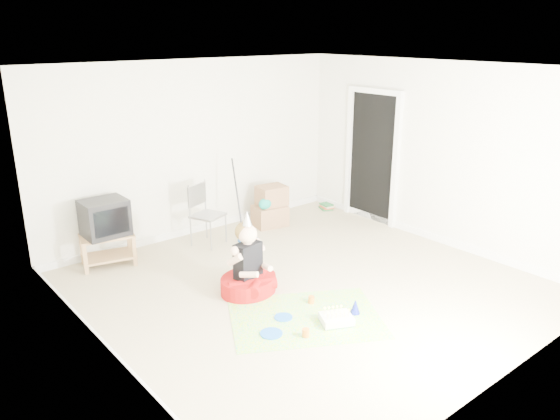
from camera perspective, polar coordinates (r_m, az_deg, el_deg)
ground at (r=6.77m, az=2.83°, el=-7.91°), size 5.00×5.00×0.00m
doorway_recess at (r=8.91m, az=9.64°, el=5.34°), size 0.02×0.90×2.05m
tv_stand at (r=7.59m, az=-17.56°, el=-3.69°), size 0.76×0.58×0.42m
crt_tv at (r=7.45m, az=-17.85°, el=-0.77°), size 0.56×0.46×0.48m
folding_chair at (r=7.92m, az=-7.54°, el=-0.55°), size 0.53×0.52×0.92m
cardboard_boxes at (r=8.67m, az=-1.01°, el=0.32°), size 0.58×0.47×0.64m
floor_mop at (r=8.05m, az=-3.37°, el=-1.51°), size 0.31×0.40×1.20m
book_pile at (r=9.58m, az=4.89°, el=0.40°), size 0.26×0.29×0.11m
seated_woman at (r=6.53m, az=-3.34°, el=-6.76°), size 0.81×0.81×1.02m
party_mat at (r=6.07m, az=2.67°, el=-11.16°), size 1.98×1.81×0.01m
birthday_cake at (r=5.97m, az=5.91°, el=-11.30°), size 0.41×0.38×0.15m
blue_plate_near at (r=6.06m, az=0.35°, el=-11.14°), size 0.28×0.28×0.01m
blue_plate_far at (r=5.76m, az=-0.91°, el=-12.77°), size 0.33×0.33×0.01m
orange_cup_near at (r=6.34m, az=3.29°, el=-9.34°), size 0.09×0.09×0.08m
orange_cup_far at (r=5.71m, az=2.70°, el=-12.69°), size 0.10×0.10×0.09m
blue_party_hat at (r=6.16m, az=7.86°, el=-9.96°), size 0.16×0.16×0.17m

